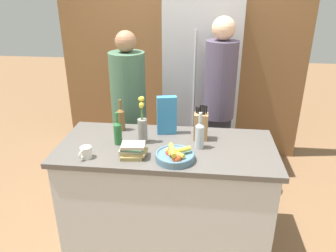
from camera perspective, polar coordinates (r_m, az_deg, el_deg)
name	(u,v)px	position (r m, az deg, el deg)	size (l,w,h in m)	color
ground_plane	(167,236)	(3.00, -0.20, -18.66)	(14.00, 14.00, 0.00)	brown
kitchen_island	(167,194)	(2.72, -0.22, -11.71)	(1.65, 0.74, 0.89)	silver
back_wall_wood	(182,50)	(3.92, 2.54, 13.10)	(2.85, 0.12, 2.60)	brown
refrigerator	(200,86)	(3.63, 5.64, 6.95)	(0.77, 0.63, 1.96)	#B7B7BC
fruit_bowl	(175,156)	(2.27, 1.19, -5.16)	(0.27, 0.27, 0.11)	slate
knife_block	(201,126)	(2.55, 5.73, 0.01)	(0.11, 0.09, 0.29)	#A87A4C
flower_vase	(142,126)	(2.49, -4.48, -0.01)	(0.07, 0.07, 0.37)	gray
cereal_box	(167,115)	(2.62, -0.22, 1.87)	(0.17, 0.09, 0.32)	teal
coffee_mug	(86,152)	(2.37, -14.12, -4.49)	(0.08, 0.11, 0.08)	silver
book_stack	(133,150)	(2.32, -6.14, -4.25)	(0.19, 0.16, 0.10)	#99844C
bottle_oil	(121,118)	(2.73, -8.19, 1.35)	(0.06, 0.06, 0.27)	brown
bottle_vinegar	(118,132)	(2.50, -8.74, -0.99)	(0.06, 0.06, 0.26)	#286633
bottle_wine	(200,134)	(2.42, 5.53, -1.43)	(0.07, 0.07, 0.28)	#B2BCC1
person_at_sink	(129,107)	(3.16, -6.81, 3.23)	(0.33, 0.33, 1.64)	#383842
person_in_blue	(219,100)	(3.10, 8.86, 4.46)	(0.29, 0.29, 1.77)	#383842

